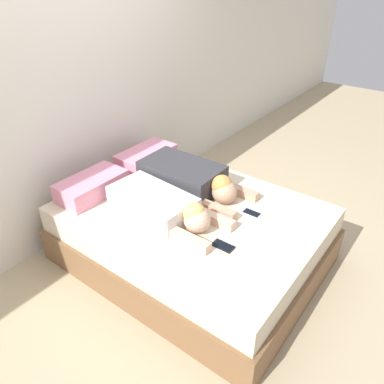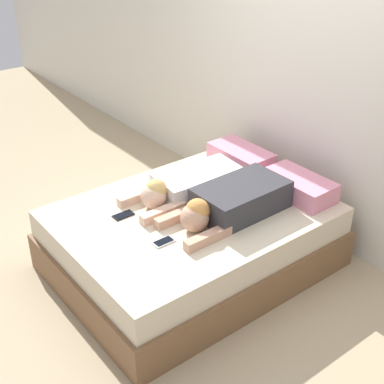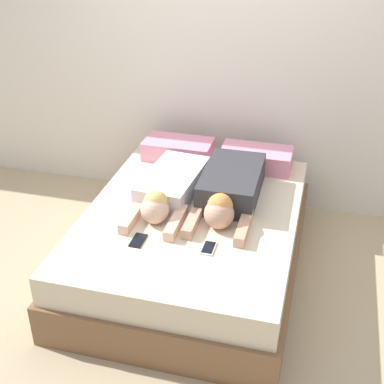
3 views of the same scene
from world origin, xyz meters
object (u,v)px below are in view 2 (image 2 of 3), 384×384
bed (192,239)px  pillow_head_left (241,157)px  person_left (186,185)px  pillow_head_right (298,186)px  cell_phone_left (123,215)px  cell_phone_right (164,242)px  person_right (231,202)px

bed → pillow_head_left: (-0.32, 0.78, 0.33)m
person_left → pillow_head_left: bearing=100.2°
pillow_head_right → cell_phone_left: pillow_head_right is taller
pillow_head_right → cell_phone_right: bearing=-95.3°
person_left → person_right: bearing=9.9°
pillow_head_left → cell_phone_right: (0.54, -1.19, -0.07)m
pillow_head_right → person_left: 0.86m
person_right → cell_phone_right: (-0.01, -0.59, -0.10)m
person_right → cell_phone_left: bearing=-126.6°
person_right → cell_phone_left: 0.78m
pillow_head_right → person_right: 0.61m
bed → cell_phone_left: cell_phone_left is taller
bed → pillow_head_left: 0.91m
person_left → cell_phone_right: 0.66m
person_left → cell_phone_right: size_ratio=6.44×
pillow_head_left → person_right: bearing=-47.7°
pillow_head_left → pillow_head_right: (0.65, 0.00, 0.00)m
bed → cell_phone_right: cell_phone_right is taller
pillow_head_right → cell_phone_left: (-0.56, -1.22, -0.07)m
person_right → cell_phone_left: person_right is taller
bed → pillow_head_left: pillow_head_left is taller
person_left → person_right: size_ratio=1.01×
pillow_head_right → pillow_head_left: bearing=180.0°
pillow_head_right → person_left: (-0.53, -0.68, 0.01)m
cell_phone_left → cell_phone_right: 0.45m
pillow_head_left → bed: bearing=-67.4°
cell_phone_left → cell_phone_right: (0.45, 0.04, 0.00)m
pillow_head_left → cell_phone_left: (0.09, -1.22, -0.07)m
pillow_head_left → person_right: (0.55, -0.60, 0.03)m
bed → cell_phone_right: bearing=-62.2°
pillow_head_left → cell_phone_right: pillow_head_left is taller
pillow_head_left → pillow_head_right: 0.65m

